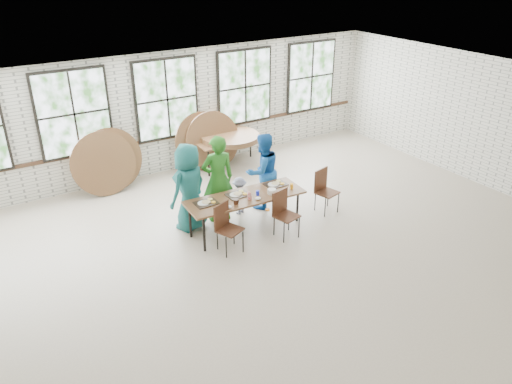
{
  "coord_description": "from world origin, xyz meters",
  "views": [
    {
      "loc": [
        -4.47,
        -6.67,
        5.16
      ],
      "look_at": [
        0.0,
        0.4,
        1.05
      ],
      "focal_mm": 35.0,
      "sensor_mm": 36.0,
      "label": 1
    }
  ],
  "objects_px": {
    "dining_table": "(245,199)",
    "chair_near_left": "(226,224)",
    "storage_table": "(230,141)",
    "chair_near_right": "(283,210)"
  },
  "relations": [
    {
      "from": "chair_near_left",
      "to": "chair_near_right",
      "type": "relative_size",
      "value": 1.0
    },
    {
      "from": "dining_table",
      "to": "chair_near_right",
      "type": "xyz_separation_m",
      "value": [
        0.51,
        -0.59,
        -0.13
      ]
    },
    {
      "from": "dining_table",
      "to": "storage_table",
      "type": "distance_m",
      "value": 3.28
    },
    {
      "from": "storage_table",
      "to": "chair_near_left",
      "type": "bearing_deg",
      "value": -121.02
    },
    {
      "from": "chair_near_left",
      "to": "storage_table",
      "type": "distance_m",
      "value": 4.03
    },
    {
      "from": "dining_table",
      "to": "chair_near_left",
      "type": "distance_m",
      "value": 0.86
    },
    {
      "from": "dining_table",
      "to": "chair_near_right",
      "type": "height_order",
      "value": "chair_near_right"
    },
    {
      "from": "chair_near_left",
      "to": "chair_near_right",
      "type": "height_order",
      "value": "same"
    },
    {
      "from": "dining_table",
      "to": "storage_table",
      "type": "xyz_separation_m",
      "value": [
        1.36,
        2.99,
        -0.0
      ]
    },
    {
      "from": "chair_near_left",
      "to": "storage_table",
      "type": "xyz_separation_m",
      "value": [
        2.07,
        3.45,
        0.13
      ]
    }
  ]
}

